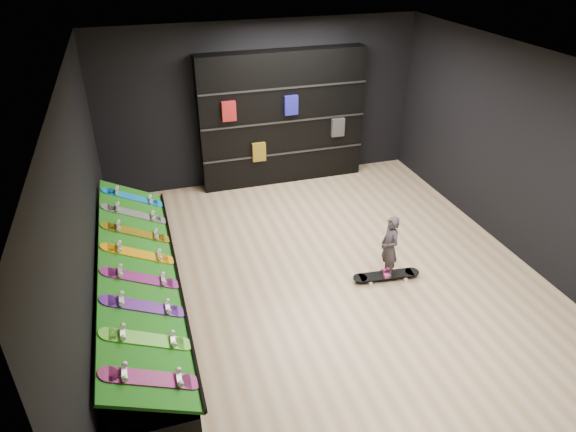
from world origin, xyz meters
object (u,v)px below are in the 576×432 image
object	(u,v)px
back_shelving	(282,119)
floor_skateboard	(386,277)
display_rack	(140,297)
child	(388,258)

from	to	relation	value
back_shelving	floor_skateboard	world-z (taller)	back_shelving
display_rack	back_shelving	distance (m)	4.52
back_shelving	child	size ratio (longest dim) A/B	5.61
floor_skateboard	child	bearing A→B (deg)	0.00
floor_skateboard	child	distance (m)	0.33
display_rack	floor_skateboard	bearing A→B (deg)	-4.90
display_rack	child	xyz separation A→B (m)	(3.36, -0.29, 0.12)
floor_skateboard	child	size ratio (longest dim) A/B	1.76
back_shelving	floor_skateboard	distance (m)	3.83
display_rack	floor_skateboard	size ratio (longest dim) A/B	4.59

